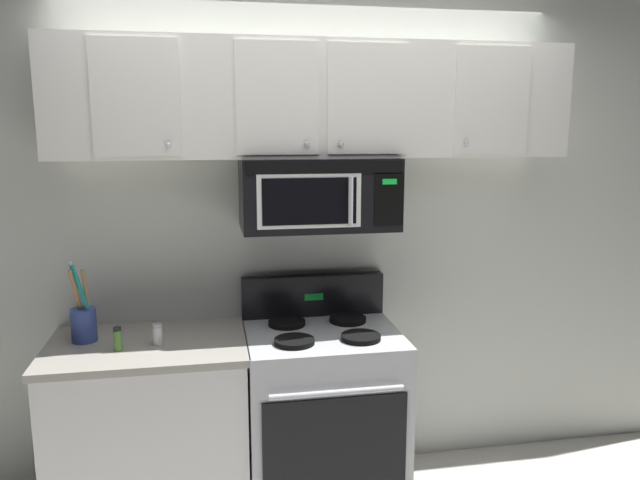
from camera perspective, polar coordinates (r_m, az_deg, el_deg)
back_wall at (r=3.30m, az=-0.94°, el=0.93°), size 5.20×0.10×2.70m
stove_range at (r=3.22m, az=0.22°, el=-15.83°), size 0.76×0.69×1.12m
over_range_microwave at (r=3.02m, az=-0.18°, el=4.37°), size 0.76×0.43×0.35m
upper_cabinets at (r=3.04m, az=-0.28°, el=12.90°), size 2.50×0.36×0.55m
counter_segment at (r=3.21m, az=-15.40°, el=-16.70°), size 0.93×0.65×0.90m
utensil_crock_blue at (r=3.10m, az=-21.19°, el=-7.01°), size 0.12×0.12×0.39m
salt_shaker at (r=2.96m, az=-14.91°, el=-8.53°), size 0.05×0.05×0.10m
spice_jar at (r=2.94m, az=-18.34°, el=-8.77°), size 0.04×0.04×0.11m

